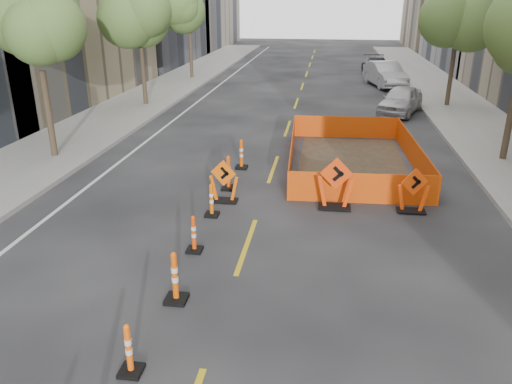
% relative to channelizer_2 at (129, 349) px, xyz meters
% --- Properties ---
extents(ground_plane, '(140.00, 140.00, 0.00)m').
position_rel_channelizer_2_xyz_m(ground_plane, '(1.16, 0.75, -0.47)').
color(ground_plane, black).
extents(sidewalk_left, '(4.00, 90.00, 0.15)m').
position_rel_channelizer_2_xyz_m(sidewalk_left, '(-7.84, 12.75, -0.40)').
color(sidewalk_left, gray).
rests_on(sidewalk_left, ground).
extents(tree_l_b, '(2.80, 2.80, 5.95)m').
position_rel_channelizer_2_xyz_m(tree_l_b, '(-7.24, 10.75, 4.05)').
color(tree_l_b, '#382B1E').
rests_on(tree_l_b, ground).
extents(tree_l_c, '(2.80, 2.80, 5.95)m').
position_rel_channelizer_2_xyz_m(tree_l_c, '(-7.24, 20.75, 4.05)').
color(tree_l_c, '#382B1E').
rests_on(tree_l_c, ground).
extents(tree_l_d, '(2.80, 2.80, 5.95)m').
position_rel_channelizer_2_xyz_m(tree_l_d, '(-7.24, 30.75, 4.05)').
color(tree_l_d, '#382B1E').
rests_on(tree_l_d, ground).
extents(tree_r_c, '(2.80, 2.80, 5.95)m').
position_rel_channelizer_2_xyz_m(tree_r_c, '(9.56, 22.75, 4.05)').
color(tree_r_c, '#382B1E').
rests_on(tree_r_c, ground).
extents(channelizer_2, '(0.37, 0.37, 0.95)m').
position_rel_channelizer_2_xyz_m(channelizer_2, '(0.00, 0.00, 0.00)').
color(channelizer_2, '#FF590A').
rests_on(channelizer_2, ground).
extents(channelizer_3, '(0.44, 0.44, 1.11)m').
position_rel_channelizer_2_xyz_m(channelizer_3, '(0.13, 2.13, 0.08)').
color(channelizer_3, '#D55009').
rests_on(channelizer_3, ground).
extents(channelizer_4, '(0.37, 0.37, 0.94)m').
position_rel_channelizer_2_xyz_m(channelizer_4, '(-0.05, 4.25, -0.00)').
color(channelizer_4, '#D83E09').
rests_on(channelizer_4, ground).
extents(channelizer_5, '(0.38, 0.38, 0.97)m').
position_rel_channelizer_2_xyz_m(channelizer_5, '(-0.11, 6.38, 0.01)').
color(channelizer_5, '#DC5A09').
rests_on(channelizer_5, ground).
extents(channelizer_6, '(0.44, 0.44, 1.12)m').
position_rel_channelizer_2_xyz_m(channelizer_6, '(-0.04, 8.51, 0.09)').
color(channelizer_6, '#EA4A09').
rests_on(channelizer_6, ground).
extents(channelizer_7, '(0.42, 0.42, 1.07)m').
position_rel_channelizer_2_xyz_m(channelizer_7, '(0.01, 10.63, 0.06)').
color(channelizer_7, '#D65109').
rests_on(channelizer_7, ground).
extents(chevron_sign_left, '(0.96, 0.68, 1.33)m').
position_rel_channelizer_2_xyz_m(chevron_sign_left, '(0.03, 7.46, 0.19)').
color(chevron_sign_left, '#F5600A').
rests_on(chevron_sign_left, ground).
extents(chevron_sign_center, '(1.06, 0.65, 1.57)m').
position_rel_channelizer_2_xyz_m(chevron_sign_center, '(3.32, 7.41, 0.31)').
color(chevron_sign_center, '#EA3C09').
rests_on(chevron_sign_center, ground).
extents(chevron_sign_right, '(1.02, 0.78, 1.34)m').
position_rel_channelizer_2_xyz_m(chevron_sign_right, '(5.50, 7.46, 0.20)').
color(chevron_sign_right, '#F5420A').
rests_on(chevron_sign_right, ground).
extents(safety_fence, '(4.77, 7.74, 0.94)m').
position_rel_channelizer_2_xyz_m(safety_fence, '(3.96, 11.70, -0.00)').
color(safety_fence, '#FF5E0D').
rests_on(safety_fence, ground).
extents(parked_car_near, '(3.04, 4.50, 1.42)m').
position_rel_channelizer_2_xyz_m(parked_car_near, '(6.77, 20.83, 0.24)').
color(parked_car_near, '#BBBBBE').
rests_on(parked_car_near, ground).
extents(parked_car_mid, '(2.86, 5.26, 1.64)m').
position_rel_channelizer_2_xyz_m(parked_car_mid, '(6.77, 29.58, 0.35)').
color(parked_car_mid, '#AFADB3').
rests_on(parked_car_mid, ground).
extents(parked_car_far, '(2.10, 4.87, 1.40)m').
position_rel_channelizer_2_xyz_m(parked_car_far, '(6.57, 35.09, 0.22)').
color(parked_car_far, black).
rests_on(parked_car_far, ground).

